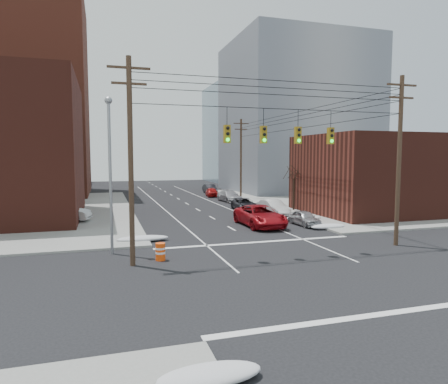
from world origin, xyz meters
TOP-DOWN VIEW (x-y plane):
  - ground at (0.00, 0.00)m, footprint 160.00×160.00m
  - sidewalk_ne at (27.00, 27.00)m, footprint 40.00×40.00m
  - building_brick_tall at (-24.00, 48.00)m, footprint 24.00×20.00m
  - building_brick_far at (-26.00, 74.00)m, footprint 22.00×18.00m
  - building_office at (22.00, 44.00)m, footprint 22.00×20.00m
  - building_glass at (24.00, 70.00)m, footprint 20.00×18.00m
  - building_storefront at (18.00, 16.00)m, footprint 16.00×12.00m
  - utility_pole_left at (-8.50, 3.00)m, footprint 2.20×0.28m
  - utility_pole_right at (8.50, 3.00)m, footprint 2.20×0.28m
  - utility_pole_far at (8.50, 34.00)m, footprint 2.20×0.28m
  - traffic_signals at (0.10, 2.97)m, footprint 17.00×0.42m
  - street_light at (-9.50, 6.00)m, footprint 0.44×0.44m
  - bare_tree at (9.59, 20.00)m, footprint 2.09×2.20m
  - snow_nw at (-7.40, 9.00)m, footprint 3.50×1.08m
  - snow_ne at (7.40, 9.50)m, footprint 3.00×1.08m
  - snow_sw at (-7.40, -9.00)m, footprint 2.80×1.08m
  - snow_east_far at (7.40, 14.00)m, footprint 4.00×1.08m
  - red_pickup at (2.64, 12.37)m, footprint 2.99×6.34m
  - parked_car_a at (6.40, 11.62)m, footprint 1.62×3.79m
  - parked_car_b at (6.22, 17.75)m, footprint 1.92×4.76m
  - parked_car_c at (4.80, 22.17)m, footprint 2.45×4.78m
  - parked_car_d at (5.75, 30.65)m, footprint 2.47×5.19m
  - parked_car_e at (5.27, 37.63)m, footprint 2.00×4.01m
  - parked_car_f at (6.40, 43.03)m, footprint 1.65×4.45m
  - lot_car_a at (-13.42, 18.86)m, footprint 5.04×2.93m
  - lot_car_b at (-15.62, 25.46)m, footprint 5.97×4.39m
  - lot_car_c at (-18.46, 25.26)m, footprint 5.82×3.62m
  - lot_car_d at (-19.84, 25.86)m, footprint 4.52×2.53m
  - construction_barrel at (-6.93, 3.65)m, footprint 0.64×0.64m

SIDE VIEW (x-z plane):
  - ground at x=0.00m, z-range 0.00..0.00m
  - sidewalk_ne at x=27.00m, z-range 0.00..0.15m
  - snow_nw at x=-7.40m, z-range 0.00..0.42m
  - snow_ne at x=7.40m, z-range 0.00..0.42m
  - snow_sw at x=-7.40m, z-range 0.00..0.42m
  - snow_east_far at x=7.40m, z-range 0.00..0.42m
  - construction_barrel at x=-6.93m, z-range 0.01..1.00m
  - parked_car_a at x=6.40m, z-range 0.00..1.28m
  - parked_car_c at x=4.80m, z-range 0.00..1.29m
  - parked_car_e at x=5.27m, z-range 0.00..1.31m
  - parked_car_f at x=6.40m, z-range 0.00..1.45m
  - parked_car_d at x=5.75m, z-range 0.00..1.46m
  - parked_car_b at x=6.22m, z-range 0.00..1.54m
  - red_pickup at x=2.64m, z-range 0.00..1.75m
  - lot_car_d at x=-19.84m, z-range 0.15..1.60m
  - lot_car_b at x=-15.62m, z-range 0.15..1.66m
  - lot_car_a at x=-13.42m, z-range 0.15..1.72m
  - lot_car_c at x=-18.46m, z-range 0.15..1.72m
  - bare_tree at x=9.59m, z-range -0.15..4.79m
  - building_storefront at x=18.00m, z-range 0.00..8.00m
  - street_light at x=-9.50m, z-range 0.88..10.20m
  - utility_pole_left at x=-8.50m, z-range 0.28..11.28m
  - utility_pole_right at x=8.50m, z-range 0.28..11.28m
  - utility_pole_far at x=8.50m, z-range 0.28..11.28m
  - building_brick_far at x=-26.00m, z-range 0.00..12.00m
  - traffic_signals at x=0.10m, z-range 6.16..8.18m
  - building_glass at x=24.00m, z-range 0.00..22.00m
  - building_office at x=22.00m, z-range 0.00..25.00m
  - building_brick_tall at x=-24.00m, z-range 0.00..30.00m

